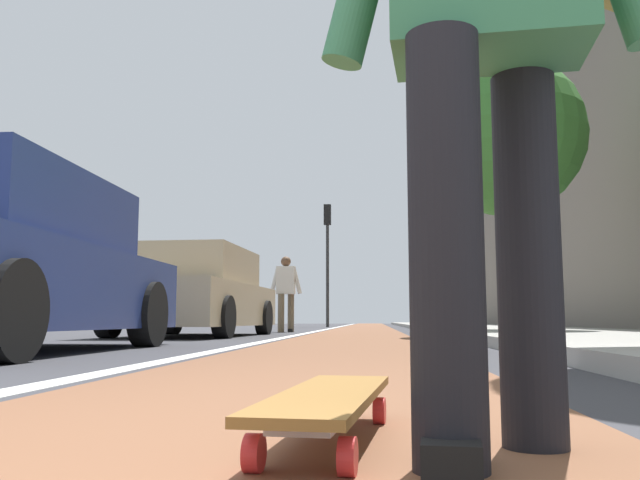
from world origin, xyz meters
TOP-DOWN VIEW (x-y plane):
  - ground_plane at (10.00, 0.00)m, footprint 80.00×80.00m
  - bike_lane_paint at (24.00, 0.00)m, footprint 56.00×1.84m
  - lane_stripe_white at (20.00, 1.07)m, footprint 52.00×0.16m
  - sidewalk_curb at (18.00, -3.06)m, footprint 52.00×3.20m
  - building_facade at (22.00, -6.02)m, footprint 40.00×1.20m
  - skateboard at (0.82, -0.22)m, footprint 0.86×0.28m
  - skater_person at (0.67, -0.56)m, footprint 0.44×0.72m
  - parked_car_mid at (10.43, 2.73)m, footprint 4.56×2.18m
  - traffic_light at (25.04, 1.47)m, footprint 0.33×0.28m
  - street_tree_mid at (11.00, -2.66)m, footprint 2.83×2.83m
  - pedestrian_distant at (14.25, 1.66)m, footprint 0.48×0.75m

SIDE VIEW (x-z plane):
  - ground_plane at x=10.00m, z-range 0.00..0.00m
  - bike_lane_paint at x=24.00m, z-range 0.00..0.00m
  - lane_stripe_white at x=20.00m, z-range 0.00..0.01m
  - sidewalk_curb at x=18.00m, z-range 0.00..0.11m
  - skateboard at x=0.82m, z-range 0.04..0.15m
  - parked_car_mid at x=10.43m, z-range -0.03..1.45m
  - skater_person at x=0.67m, z-range 0.12..1.76m
  - pedestrian_distant at x=14.25m, z-range 0.12..1.83m
  - traffic_light at x=25.04m, z-range 0.88..5.67m
  - street_tree_mid at x=11.00m, z-range 1.04..5.97m
  - building_facade at x=22.00m, z-range 0.00..10.30m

